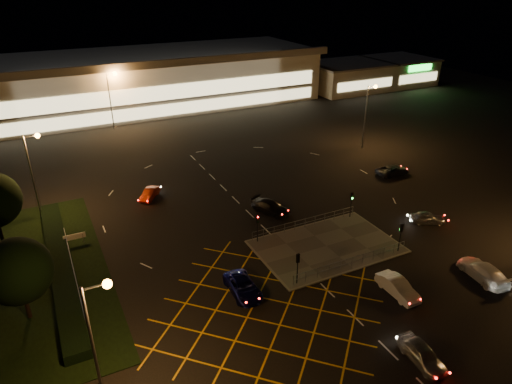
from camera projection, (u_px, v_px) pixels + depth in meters
name	position (u px, v px, depth m)	size (l,w,h in m)	color
ground	(300.00, 242.00, 48.04)	(180.00, 180.00, 0.00)	black
pedestrian_island	(326.00, 246.00, 47.21)	(14.00, 9.00, 0.12)	#4C4944
grass_verge	(3.00, 284.00, 41.61)	(18.00, 30.00, 0.08)	black
hedge	(61.00, 265.00, 43.42)	(2.00, 26.00, 1.00)	black
supermarket	(146.00, 79.00, 95.60)	(72.00, 26.50, 10.50)	beige
retail_unit_a	(347.00, 76.00, 108.57)	(18.80, 14.80, 6.35)	beige
retail_unit_b	(399.00, 70.00, 114.98)	(14.80, 14.80, 6.35)	beige
streetlight_sw	(98.00, 332.00, 26.86)	(1.78, 0.56, 10.03)	slate
streetlight_nw	(34.00, 164.00, 50.20)	(1.78, 0.56, 10.03)	slate
streetlight_ne	(368.00, 108.00, 71.10)	(1.78, 0.56, 10.03)	slate
streetlight_far_left	(112.00, 92.00, 79.98)	(1.78, 0.56, 10.03)	slate
streetlight_far_right	(300.00, 71.00, 97.66)	(1.78, 0.56, 10.03)	slate
signal_sw	(298.00, 263.00, 40.58)	(0.28, 0.30, 3.15)	black
signal_se	(401.00, 232.00, 45.40)	(0.28, 0.30, 3.15)	black
signal_nw	(257.00, 223.00, 47.01)	(0.28, 0.30, 3.15)	black
signal_ne	(352.00, 199.00, 51.83)	(0.28, 0.30, 3.15)	black
tree_e	(18.00, 271.00, 35.57)	(5.40, 5.40, 7.35)	black
car_near_silver	(422.00, 354.00, 33.07)	(1.68, 4.19, 1.43)	silver
car_queue_white	(398.00, 287.00, 40.04)	(1.54, 4.43, 1.46)	silver
car_left_blue	(243.00, 287.00, 40.19)	(2.26, 4.89, 1.36)	#0C0E49
car_far_dkgrey	(271.00, 207.00, 53.65)	(2.01, 4.95, 1.44)	black
car_right_silver	(428.00, 218.00, 51.44)	(1.57, 3.91, 1.33)	silver
car_circ_red	(150.00, 194.00, 57.09)	(1.32, 3.77, 1.24)	maroon
car_east_grey	(392.00, 170.00, 63.77)	(2.21, 4.79, 1.33)	black
car_approach_white	(483.00, 271.00, 42.09)	(2.17, 5.33, 1.55)	silver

